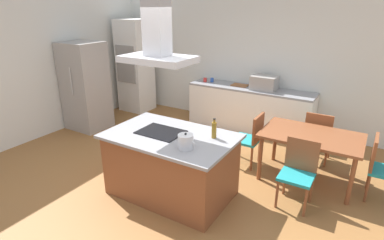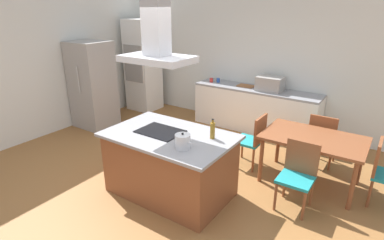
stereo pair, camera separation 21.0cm
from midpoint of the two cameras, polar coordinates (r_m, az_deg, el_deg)
The scene contains 20 objects.
ground at distance 5.68m, azimuth 3.92°, elevation -5.94°, with size 16.00×16.00×0.00m, color #936033.
wall_back at distance 6.79m, azimuth 11.17°, elevation 10.20°, with size 7.20×0.10×2.70m, color silver.
wall_left at distance 7.12m, azimuth -23.67°, elevation 9.35°, with size 0.10×8.80×2.70m, color silver.
kitchen_island at distance 4.34m, azimuth -5.24°, elevation -8.16°, with size 1.72×1.10×0.90m.
cooktop at distance 4.23m, azimuth -7.18°, elevation -2.21°, with size 0.60×0.44×0.01m, color black.
tea_kettle at distance 3.72m, azimuth -2.78°, elevation -4.00°, with size 0.24×0.19×0.20m.
olive_oil_bottle at distance 3.99m, azimuth 2.58°, elevation -1.82°, with size 0.06×0.06×0.27m.
back_counter at distance 6.67m, azimuth 9.59°, elevation 2.13°, with size 2.61×0.62×0.90m.
countertop_microwave at distance 6.42m, azimuth 12.20°, elevation 6.70°, with size 0.50×0.38×0.28m, color #9E9993.
coffee_mug_red at distance 6.94m, azimuth 1.56°, elevation 7.38°, with size 0.08×0.08×0.09m, color red.
coffee_mug_blue at distance 6.94m, azimuth 2.83°, elevation 7.37°, with size 0.08×0.08×0.09m, color #2D56B2.
cutting_board at distance 6.69m, azimuth 7.91°, elevation 6.36°, with size 0.34×0.24×0.02m, color #995B33.
wall_oven_stack at distance 7.83m, azimuth -11.18°, elevation 9.70°, with size 0.70×0.66×2.20m.
refrigerator at distance 6.93m, azimuth -19.84°, elevation 5.84°, with size 0.80×0.73×1.82m.
dining_table at distance 4.84m, azimuth 19.89°, elevation -3.42°, with size 1.40×0.90×0.75m.
chair_at_right_end at distance 4.85m, azimuth 30.29°, elevation -7.17°, with size 0.42×0.42×0.89m.
chair_facing_island at distance 4.31m, azimuth 17.70°, elevation -8.50°, with size 0.42×0.42×0.89m.
chair_at_left_end at distance 5.12m, azimuth 9.69°, elevation -3.01°, with size 0.42×0.42×0.89m.
chair_facing_back_wall at distance 5.51m, azimuth 21.19°, elevation -2.46°, with size 0.42×0.42×0.89m.
range_hood at distance 3.93m, azimuth -7.97°, elevation 14.08°, with size 0.90×0.55×0.78m.
Camera 1 is at (2.21, -3.09, 2.54)m, focal length 29.01 mm.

